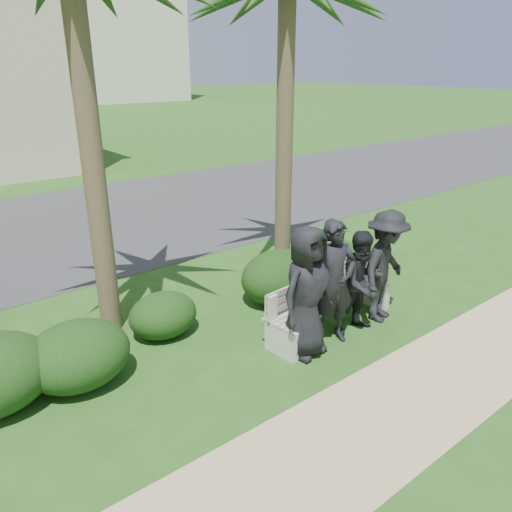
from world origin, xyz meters
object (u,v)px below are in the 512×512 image
object	(u,v)px
man_c	(362,282)
man_d	(385,267)
park_bench	(331,304)
man_b	(334,283)
man_a	(306,292)

from	to	relation	value
man_c	man_d	xyz separation A→B (m)	(0.58, 0.02, 0.11)
park_bench	man_b	bearing A→B (deg)	-139.15
man_c	man_a	bearing A→B (deg)	-174.82
park_bench	man_d	distance (m)	1.06
park_bench	man_b	distance (m)	0.71
man_d	park_bench	bearing A→B (deg)	141.99
man_b	man_c	size ratio (longest dim) A/B	1.17
man_b	man_c	bearing A→B (deg)	11.31
man_b	man_c	world-z (taller)	man_b
man_d	man_b	bearing A→B (deg)	161.92
park_bench	man_b	world-z (taller)	man_b
park_bench	man_b	size ratio (longest dim) A/B	1.31
man_a	man_c	distance (m)	1.13
man_b	man_d	world-z (taller)	man_b
park_bench	man_c	xyz separation A→B (m)	(0.28, -0.35, 0.43)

